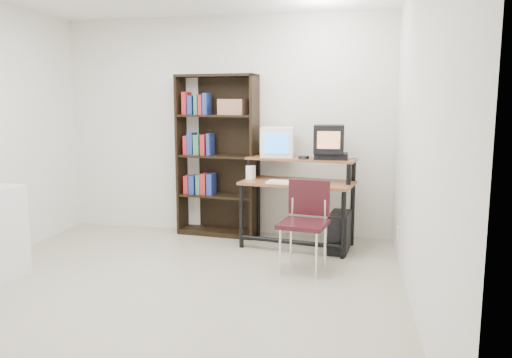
% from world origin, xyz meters
% --- Properties ---
extents(floor, '(4.00, 4.00, 0.01)m').
position_xyz_m(floor, '(0.00, 0.00, -0.01)').
color(floor, '#AFA891').
rests_on(floor, ground).
extents(back_wall, '(4.00, 0.01, 2.60)m').
position_xyz_m(back_wall, '(0.00, 2.00, 1.30)').
color(back_wall, silver).
rests_on(back_wall, floor).
extents(right_wall, '(0.01, 4.00, 2.60)m').
position_xyz_m(right_wall, '(2.00, 0.00, 1.30)').
color(right_wall, silver).
rests_on(right_wall, floor).
extents(computer_desk, '(1.29, 0.81, 0.98)m').
position_xyz_m(computer_desk, '(0.94, 1.51, 0.69)').
color(computer_desk, brown).
rests_on(computer_desk, floor).
extents(crt_monitor, '(0.38, 0.39, 0.34)m').
position_xyz_m(crt_monitor, '(0.68, 1.70, 1.14)').
color(crt_monitor, white).
rests_on(crt_monitor, computer_desk).
extents(vcr, '(0.36, 0.27, 0.08)m').
position_xyz_m(vcr, '(1.29, 1.56, 1.01)').
color(vcr, black).
rests_on(vcr, computer_desk).
extents(crt_tv, '(0.33, 0.33, 0.30)m').
position_xyz_m(crt_tv, '(1.26, 1.55, 1.20)').
color(crt_tv, black).
rests_on(crt_tv, vcr).
extents(cd_spindle, '(0.12, 0.12, 0.05)m').
position_xyz_m(cd_spindle, '(1.00, 1.51, 0.99)').
color(cd_spindle, '#26262B').
rests_on(cd_spindle, computer_desk).
extents(keyboard, '(0.49, 0.26, 0.03)m').
position_xyz_m(keyboard, '(0.86, 1.35, 0.74)').
color(keyboard, white).
rests_on(keyboard, computer_desk).
extents(mousepad, '(0.23, 0.19, 0.01)m').
position_xyz_m(mousepad, '(1.21, 1.32, 0.72)').
color(mousepad, black).
rests_on(mousepad, computer_desk).
extents(mouse, '(0.10, 0.07, 0.03)m').
position_xyz_m(mouse, '(1.19, 1.31, 0.74)').
color(mouse, white).
rests_on(mouse, mousepad).
extents(desk_speaker, '(0.10, 0.10, 0.17)m').
position_xyz_m(desk_speaker, '(0.40, 1.55, 0.80)').
color(desk_speaker, white).
rests_on(desk_speaker, computer_desk).
extents(pc_tower, '(0.25, 0.47, 0.42)m').
position_xyz_m(pc_tower, '(1.41, 1.41, 0.21)').
color(pc_tower, black).
rests_on(pc_tower, floor).
extents(school_chair, '(0.49, 0.49, 0.85)m').
position_xyz_m(school_chair, '(1.09, 0.75, 0.53)').
color(school_chair, black).
rests_on(school_chair, floor).
extents(bookshelf, '(0.99, 0.42, 1.91)m').
position_xyz_m(bookshelf, '(-0.06, 1.86, 0.98)').
color(bookshelf, black).
rests_on(bookshelf, floor).
extents(wall_outlet, '(0.02, 0.08, 0.12)m').
position_xyz_m(wall_outlet, '(1.99, 1.15, 0.30)').
color(wall_outlet, beige).
rests_on(wall_outlet, right_wall).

